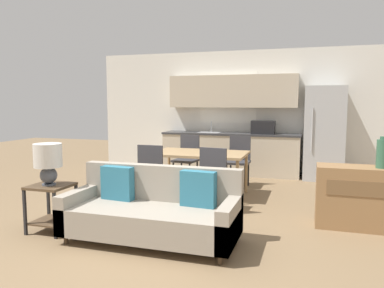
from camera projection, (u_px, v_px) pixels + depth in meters
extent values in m
plane|color=#7F6647|center=(152.00, 242.00, 4.19)|extent=(20.00, 20.00, 0.00)
cube|color=silver|center=(234.00, 112.00, 8.43)|extent=(6.40, 0.06, 2.70)
cube|color=white|center=(228.00, 97.00, 8.39)|extent=(1.29, 0.01, 1.15)
cube|color=beige|center=(230.00, 154.00, 8.21)|extent=(2.95, 0.62, 0.86)
cube|color=#38383A|center=(231.00, 134.00, 8.16)|extent=(2.98, 0.65, 0.04)
cube|color=#B2B5B7|center=(209.00, 132.00, 8.24)|extent=(0.48, 0.36, 0.01)
cylinder|color=#B7BABC|center=(211.00, 127.00, 8.39)|extent=(0.02, 0.02, 0.24)
cube|color=beige|center=(232.00, 91.00, 8.19)|extent=(2.80, 0.34, 0.70)
cube|color=black|center=(263.00, 127.00, 7.88)|extent=(0.48, 0.36, 0.28)
cube|color=#B7BABC|center=(324.00, 133.00, 7.53)|extent=(0.78, 0.68, 1.88)
cylinder|color=silver|center=(312.00, 130.00, 7.25)|extent=(0.02, 0.02, 0.85)
cube|color=tan|center=(200.00, 153.00, 6.26)|extent=(1.55, 0.95, 0.04)
cylinder|color=tan|center=(151.00, 177.00, 6.12)|extent=(0.05, 0.05, 0.69)
cylinder|color=tan|center=(237.00, 183.00, 5.69)|extent=(0.05, 0.05, 0.69)
cylinder|color=tan|center=(169.00, 168.00, 6.91)|extent=(0.05, 0.05, 0.69)
cylinder|color=tan|center=(246.00, 173.00, 6.48)|extent=(0.05, 0.05, 0.69)
cylinder|color=#3D2D1E|center=(66.00, 240.00, 4.13)|extent=(0.05, 0.05, 0.10)
cylinder|color=#3D2D1E|center=(220.00, 259.00, 3.61)|extent=(0.05, 0.05, 0.10)
cylinder|color=#3D2D1E|center=(97.00, 222.00, 4.74)|extent=(0.05, 0.05, 0.10)
cylinder|color=#3D2D1E|center=(233.00, 237.00, 4.22)|extent=(0.05, 0.05, 0.10)
cube|color=gray|center=(150.00, 221.00, 4.15)|extent=(1.94, 0.80, 0.30)
cube|color=gray|center=(161.00, 195.00, 4.44)|extent=(1.94, 0.14, 0.72)
cube|color=gray|center=(80.00, 208.00, 4.41)|extent=(0.14, 0.80, 0.44)
cube|color=gray|center=(230.00, 222.00, 3.88)|extent=(0.14, 0.80, 0.44)
cube|color=teal|center=(117.00, 183.00, 4.45)|extent=(0.41, 0.16, 0.40)
cube|color=teal|center=(198.00, 189.00, 4.15)|extent=(0.41, 0.15, 0.40)
cube|color=brown|center=(51.00, 186.00, 4.50)|extent=(0.46, 0.46, 0.03)
cube|color=brown|center=(52.00, 221.00, 4.55)|extent=(0.41, 0.41, 0.02)
cube|color=#232326|center=(25.00, 212.00, 4.39)|extent=(0.03, 0.03, 0.54)
cube|color=#232326|center=(55.00, 216.00, 4.27)|extent=(0.03, 0.03, 0.54)
cube|color=#232326|center=(49.00, 203.00, 4.79)|extent=(0.03, 0.03, 0.54)
cube|color=#232326|center=(77.00, 206.00, 4.67)|extent=(0.03, 0.03, 0.54)
cylinder|color=#4C515B|center=(49.00, 184.00, 4.48)|extent=(0.16, 0.16, 0.02)
sphere|color=#4C515B|center=(49.00, 175.00, 4.47)|extent=(0.20, 0.20, 0.20)
cylinder|color=beige|center=(48.00, 155.00, 4.44)|extent=(0.33, 0.33, 0.28)
cube|color=olive|center=(365.00, 198.00, 4.61)|extent=(1.15, 0.43, 0.77)
cube|color=brown|center=(368.00, 189.00, 4.39)|extent=(0.92, 0.01, 0.19)
cylinder|color=#336047|center=(383.00, 154.00, 4.48)|extent=(0.15, 0.15, 0.34)
cylinder|color=#336047|center=(384.00, 138.00, 4.45)|extent=(0.08, 0.08, 0.04)
cube|color=#38383D|center=(185.00, 161.00, 7.12)|extent=(0.47, 0.47, 0.04)
cube|color=#38383D|center=(190.00, 147.00, 7.27)|extent=(0.40, 0.09, 0.45)
cylinder|color=black|center=(173.00, 174.00, 7.07)|extent=(0.03, 0.03, 0.44)
cylinder|color=black|center=(190.00, 175.00, 6.92)|extent=(0.03, 0.03, 0.44)
cylinder|color=black|center=(182.00, 171.00, 7.37)|extent=(0.03, 0.03, 0.44)
cylinder|color=black|center=(197.00, 172.00, 7.23)|extent=(0.03, 0.03, 0.44)
cube|color=#38383D|center=(218.00, 179.00, 5.42)|extent=(0.47, 0.47, 0.04)
cube|color=#38383D|center=(213.00, 164.00, 5.21)|extent=(0.40, 0.08, 0.45)
cylinder|color=black|center=(233.00, 194.00, 5.52)|extent=(0.03, 0.03, 0.44)
cylinder|color=black|center=(211.00, 191.00, 5.67)|extent=(0.03, 0.03, 0.44)
cylinder|color=black|center=(225.00, 199.00, 5.22)|extent=(0.03, 0.03, 0.44)
cylinder|color=black|center=(202.00, 196.00, 5.36)|extent=(0.03, 0.03, 0.44)
cube|color=#38383D|center=(156.00, 174.00, 5.75)|extent=(0.43, 0.43, 0.04)
cube|color=#38383D|center=(150.00, 160.00, 5.54)|extent=(0.40, 0.04, 0.45)
cylinder|color=black|center=(170.00, 188.00, 5.88)|extent=(0.03, 0.03, 0.44)
cylinder|color=black|center=(150.00, 187.00, 5.99)|extent=(0.03, 0.03, 0.44)
cylinder|color=black|center=(162.00, 193.00, 5.56)|extent=(0.03, 0.03, 0.44)
cylinder|color=black|center=(141.00, 191.00, 5.67)|extent=(0.03, 0.03, 0.44)
cube|color=#38383D|center=(238.00, 162.00, 6.90)|extent=(0.43, 0.43, 0.04)
cube|color=#38383D|center=(240.00, 148.00, 7.05)|extent=(0.40, 0.04, 0.45)
cylinder|color=black|center=(226.00, 176.00, 6.82)|extent=(0.03, 0.03, 0.44)
cylinder|color=black|center=(245.00, 177.00, 6.71)|extent=(0.03, 0.03, 0.44)
cylinder|color=black|center=(231.00, 173.00, 7.14)|extent=(0.03, 0.03, 0.44)
cylinder|color=black|center=(248.00, 174.00, 7.03)|extent=(0.03, 0.03, 0.44)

